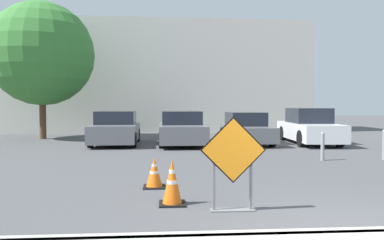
% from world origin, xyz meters
% --- Properties ---
extents(ground_plane, '(96.00, 96.00, 0.00)m').
position_xyz_m(ground_plane, '(0.00, 10.00, 0.00)').
color(ground_plane, '#4C4C4F').
extents(curb_lip, '(27.02, 0.20, 0.14)m').
position_xyz_m(curb_lip, '(0.00, 0.00, 0.07)').
color(curb_lip, '#ADAAA3').
rests_on(curb_lip, ground_plane).
extents(road_closed_sign, '(1.05, 0.20, 1.51)m').
position_xyz_m(road_closed_sign, '(-1.31, 1.39, 0.84)').
color(road_closed_sign, black).
rests_on(road_closed_sign, ground_plane).
extents(traffic_cone_nearest, '(0.45, 0.45, 0.77)m').
position_xyz_m(traffic_cone_nearest, '(-2.27, 1.88, 0.38)').
color(traffic_cone_nearest, black).
rests_on(traffic_cone_nearest, ground_plane).
extents(traffic_cone_second, '(0.45, 0.45, 0.62)m').
position_xyz_m(traffic_cone_second, '(-2.61, 3.24, 0.30)').
color(traffic_cone_second, black).
rests_on(traffic_cone_second, ground_plane).
extents(parked_car_nearest, '(1.95, 4.08, 1.44)m').
position_xyz_m(parked_car_nearest, '(-4.51, 11.95, 0.66)').
color(parked_car_nearest, slate).
rests_on(parked_car_nearest, ground_plane).
extents(parked_car_second, '(1.96, 4.64, 1.44)m').
position_xyz_m(parked_car_second, '(-1.67, 11.83, 0.67)').
color(parked_car_second, slate).
rests_on(parked_car_second, ground_plane).
extents(parked_car_third, '(1.84, 4.12, 1.39)m').
position_xyz_m(parked_car_third, '(1.17, 11.81, 0.64)').
color(parked_car_third, slate).
rests_on(parked_car_third, ground_plane).
extents(parked_car_fourth, '(2.00, 4.79, 1.57)m').
position_xyz_m(parked_car_fourth, '(4.02, 11.78, 0.72)').
color(parked_car_fourth, white).
rests_on(parked_car_fourth, ground_plane).
extents(bollard_nearest, '(0.12, 0.12, 0.87)m').
position_xyz_m(bollard_nearest, '(2.44, 6.66, 0.46)').
color(bollard_nearest, gray).
rests_on(bollard_nearest, ground_plane).
extents(bollard_second, '(0.12, 0.12, 0.95)m').
position_xyz_m(bollard_second, '(4.41, 6.66, 0.50)').
color(bollard_second, gray).
rests_on(bollard_second, ground_plane).
extents(building_facade_backdrop, '(19.51, 5.00, 7.04)m').
position_xyz_m(building_facade_backdrop, '(-2.79, 20.94, 3.52)').
color(building_facade_backdrop, beige).
rests_on(building_facade_backdrop, ground_plane).
extents(street_tree_behind_lot, '(5.18, 5.18, 6.87)m').
position_xyz_m(street_tree_behind_lot, '(-8.55, 14.95, 4.28)').
color(street_tree_behind_lot, '#513823').
rests_on(street_tree_behind_lot, ground_plane).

